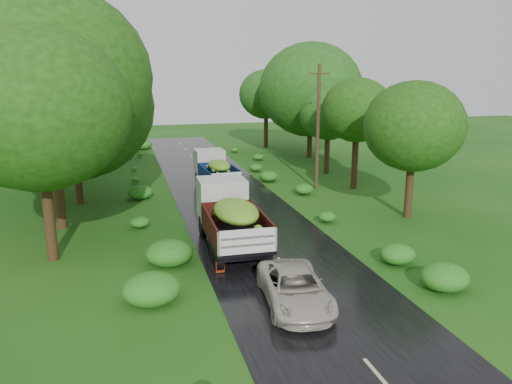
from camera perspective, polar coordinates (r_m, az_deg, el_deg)
name	(u,v)px	position (r m, az deg, el deg)	size (l,w,h in m)	color
ground	(321,308)	(17.52, 7.39, -13.02)	(120.00, 120.00, 0.00)	#104B10
road	(277,256)	(21.81, 2.37, -7.34)	(6.50, 80.00, 0.02)	black
road_lines	(270,248)	(22.70, 1.61, -6.43)	(0.12, 69.60, 0.00)	#BFB78C
truck_near	(230,214)	(22.53, -3.03, -2.49)	(2.44, 6.60, 2.75)	black
truck_far	(215,169)	(33.81, -4.71, 2.66)	(2.32, 5.85, 2.42)	black
car	(295,288)	(17.36, 4.47, -10.87)	(2.05, 4.45, 1.24)	beige
utility_pole	(318,126)	(33.36, 7.09, 7.46)	(1.37, 0.67, 8.25)	#382616
trees_left	(58,84)	(36.76, -21.68, 11.39)	(7.46, 32.03, 10.30)	black
trees_right	(319,101)	(41.18, 7.25, 10.30)	(6.01, 29.78, 8.07)	black
shrubs	(232,198)	(30.01, -2.77, -0.73)	(11.90, 44.00, 0.70)	#225C15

